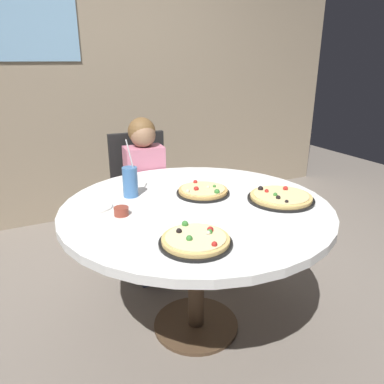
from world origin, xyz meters
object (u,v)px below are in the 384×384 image
Objects in this scene: pizza_pepperoni at (281,197)px; soda_cup at (130,182)px; pizza_veggie at (203,191)px; sauce_bowl at (121,211)px; pizza_cheese at (196,240)px; plate_small at (94,207)px; chair_wooden at (142,192)px; dining_table at (196,219)px; diner_child at (149,207)px.

soda_cup reaches higher than pizza_pepperoni.
pizza_veggie is 4.13× the size of sauce_bowl.
pizza_veggie is at bearing 58.66° from pizza_cheese.
pizza_cheese is at bearing -64.06° from plate_small.
soda_cup is at bearing 19.44° from plate_small.
plate_small is (-0.09, 0.15, -0.02)m from sauce_bowl.
soda_cup is at bearing 62.03° from sauce_bowl.
chair_wooden is 13.57× the size of sauce_bowl.
soda_cup is at bearing 134.57° from dining_table.
diner_child is at bearing 79.86° from pizza_cheese.
pizza_cheese is at bearing -66.49° from sauce_bowl.
sauce_bowl is (-0.37, -0.66, 0.29)m from diner_child.
soda_cup is at bearing 95.36° from pizza_cheese.
sauce_bowl is 0.18m from plate_small.
sauce_bowl is (-0.18, 0.41, 0.00)m from pizza_cheese.
pizza_pepperoni is (0.61, 0.23, -0.00)m from pizza_cheese.
soda_cup is 0.24m from plate_small.
diner_child reaches higher than chair_wooden.
diner_child is 0.99m from pizza_pepperoni.
dining_table is 0.52m from plate_small.
diner_child reaches higher than soda_cup.
chair_wooden is at bearing 80.64° from pizza_cheese.
diner_child reaches higher than pizza_pepperoni.
pizza_veggie reaches higher than sauce_bowl.
chair_wooden reaches higher than dining_table.
pizza_pepperoni is (0.42, -0.85, 0.28)m from diner_child.
pizza_pepperoni is 0.81m from sauce_bowl.
chair_wooden is 0.80m from pizza_veggie.
dining_table is 4.59× the size of pizza_cheese.
soda_cup is 1.70× the size of plate_small.
pizza_pepperoni is at bearing 20.34° from pizza_cheese.
sauce_bowl is at bearing -57.85° from plate_small.
soda_cup is (-0.26, 0.26, 0.17)m from dining_table.
pizza_cheese is 1.64× the size of plate_small.
chair_wooden is at bearing 55.27° from plate_small.
chair_wooden is 0.87m from plate_small.
sauce_bowl is at bearing -114.62° from chair_wooden.
plate_small is at bearing 173.17° from pizza_veggie.
pizza_veggie is 0.58m from plate_small.
dining_table is at bearing -5.63° from sauce_bowl.
diner_child is 0.61m from soda_cup.
pizza_veggie is at bearing -21.81° from soda_cup.
pizza_veggie reaches higher than plate_small.
pizza_cheese is 0.64m from soda_cup.
pizza_cheese is at bearing -99.36° from chair_wooden.
pizza_veggie is 0.49m from sauce_bowl.
pizza_veggie is at bearing -82.98° from chair_wooden.
pizza_pepperoni is (0.41, -1.03, 0.24)m from chair_wooden.
dining_table is 0.39m from sauce_bowl.
dining_table is 4.69× the size of pizza_veggie.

